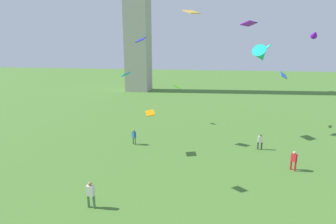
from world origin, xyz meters
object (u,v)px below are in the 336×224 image
kite_flying_0 (191,12)px  kite_flying_7 (249,24)px  kite_flying_5 (263,49)px  person_1 (134,136)px  kite_flying_9 (126,74)px  person_2 (294,160)px  person_0 (91,193)px  kite_flying_10 (177,87)px  person_3 (260,141)px  kite_flying_6 (315,34)px  kite_flying_1 (261,55)px  kite_flying_8 (141,40)px  kite_flying_3 (150,113)px  kite_flying_2 (283,75)px

kite_flying_0 → kite_flying_7: (5.75, -1.39, -1.38)m
kite_flying_5 → person_1: bearing=61.7°
kite_flying_9 → kite_flying_0: bearing=128.6°
person_2 → person_0: bearing=73.8°
person_0 → kite_flying_10: kite_flying_10 is taller
person_2 → person_3: 4.71m
kite_flying_0 → kite_flying_6: bearing=-117.4°
kite_flying_1 → kite_flying_10: kite_flying_1 is taller
person_3 → person_0: bearing=-135.0°
kite_flying_8 → kite_flying_10: 9.96m
kite_flying_1 → kite_flying_5: size_ratio=1.24×
person_1 → kite_flying_6: bearing=-121.7°
person_0 → kite_flying_0: 20.47m
person_2 → kite_flying_7: 13.33m
person_2 → kite_flying_5: bearing=-36.4°
person_3 → kite_flying_9: kite_flying_9 is taller
kite_flying_0 → person_1: bearing=91.0°
kite_flying_3 → kite_flying_5: 14.57m
kite_flying_3 → kite_flying_5: bearing=-76.3°
person_1 → kite_flying_10: 10.20m
kite_flying_2 → kite_flying_9: (-14.15, -18.01, 1.55)m
person_1 → kite_flying_6: kite_flying_6 is taller
kite_flying_0 → kite_flying_10: size_ratio=2.08×
kite_flying_8 → kite_flying_2: bearing=61.3°
kite_flying_0 → kite_flying_5: kite_flying_0 is taller
person_2 → kite_flying_5: 13.03m
kite_flying_6 → kite_flying_9: size_ratio=1.34×
kite_flying_6 → kite_flying_9: 22.41m
kite_flying_1 → kite_flying_3: size_ratio=1.68×
person_2 → kite_flying_3: kite_flying_3 is taller
person_0 → person_2: 15.84m
person_2 → kite_flying_0: 17.44m
kite_flying_3 → kite_flying_6: (16.16, 9.02, 7.32)m
kite_flying_10 → kite_flying_1: bearing=-45.4°
person_3 → kite_flying_2: kite_flying_2 is taller
person_2 → kite_flying_6: 15.28m
kite_flying_9 → kite_flying_1: bearing=87.2°
person_2 → kite_flying_10: size_ratio=1.68×
kite_flying_5 → kite_flying_10: 11.28m
kite_flying_7 → kite_flying_8: 10.59m
person_1 → person_3: size_ratio=1.01×
kite_flying_3 → kite_flying_10: kite_flying_10 is taller
kite_flying_0 → kite_flying_6: 13.62m
kite_flying_0 → kite_flying_3: bearing=114.9°
kite_flying_0 → kite_flying_6: (13.15, 2.79, -2.20)m
person_0 → kite_flying_3: bearing=-95.6°
kite_flying_5 → kite_flying_7: bearing=93.5°
kite_flying_1 → kite_flying_10: (-8.54, 10.22, -4.25)m
person_2 → kite_flying_3: 12.78m
kite_flying_6 → kite_flying_9: bearing=-130.0°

